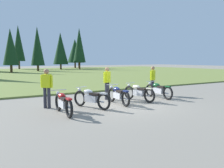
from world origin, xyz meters
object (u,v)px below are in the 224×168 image
Objects in this scene: rider_checking_bike at (107,81)px; motorcycle_cream at (139,92)px; motorcycle_navy at (118,95)px; rider_near_row_end at (47,86)px; motorcycle_red at (63,103)px; motorcycle_british_green at (158,90)px; rider_in_hivis_vest at (153,79)px; motorcycle_silver at (91,98)px.

motorcycle_cream is at bearing -49.11° from rider_checking_bike.
motorcycle_navy is 1.26× the size of rider_near_row_end.
motorcycle_red is 1.00× the size of motorcycle_navy.
motorcycle_british_green is (2.83, 0.37, 0.00)m from motorcycle_navy.
motorcycle_navy is 1.37m from motorcycle_cream.
motorcycle_navy and motorcycle_cream have the same top height.
motorcycle_british_green is at bearing -115.49° from rider_in_hivis_vest.
motorcycle_silver is 1.21× the size of rider_checking_bike.
motorcycle_cream is (1.36, 0.20, 0.00)m from motorcycle_navy.
motorcycle_navy is at bearing -100.57° from rider_checking_bike.
rider_near_row_end reaches higher than motorcycle_british_green.
rider_checking_bike is at bearing 178.84° from rider_in_hivis_vest.
rider_near_row_end is at bearing 165.58° from motorcycle_navy.
rider_in_hivis_vest is 3.05m from rider_checking_bike.
motorcycle_red is at bearing -169.55° from motorcycle_british_green.
rider_near_row_end reaches higher than motorcycle_silver.
motorcycle_red is 3.02m from motorcycle_navy.
rider_in_hivis_vest reaches higher than motorcycle_cream.
rider_near_row_end is 3.43m from rider_checking_bike.
motorcycle_british_green is at bearing 7.25° from motorcycle_silver.
motorcycle_cream is 1.73m from rider_checking_bike.
motorcycle_silver is at bearing -172.75° from motorcycle_british_green.
motorcycle_cream is at bearing -173.42° from motorcycle_british_green.
rider_near_row_end is 6.44m from rider_in_hivis_vest.
motorcycle_silver is 1.21× the size of rider_in_hivis_vest.
motorcycle_silver is 4.37m from motorcycle_british_green.
rider_in_hivis_vest is (3.32, 1.39, 0.51)m from motorcycle_navy.
motorcycle_cream is 1.25× the size of rider_checking_bike.
rider_in_hivis_vest is (1.96, 1.19, 0.51)m from motorcycle_cream.
rider_in_hivis_vest is (0.49, 1.02, 0.51)m from motorcycle_british_green.
motorcycle_red is 1.53m from motorcycle_silver.
rider_in_hivis_vest is at bearing 18.43° from motorcycle_red.
motorcycle_cream is 1.00× the size of motorcycle_british_green.
motorcycle_british_green is (4.33, 0.55, 0.00)m from motorcycle_silver.
motorcycle_cream is at bearing 7.59° from motorcycle_silver.
motorcycle_cream and motorcycle_british_green have the same top height.
motorcycle_silver is 0.97× the size of motorcycle_cream.
motorcycle_silver is at bearing -31.57° from rider_near_row_end.
motorcycle_red is 4.39m from motorcycle_cream.
rider_near_row_end is (-3.09, 0.80, 0.51)m from motorcycle_navy.
motorcycle_navy is (2.94, 0.69, 0.00)m from motorcycle_red.
rider_in_hivis_vest is (4.82, 1.57, 0.51)m from motorcycle_silver.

